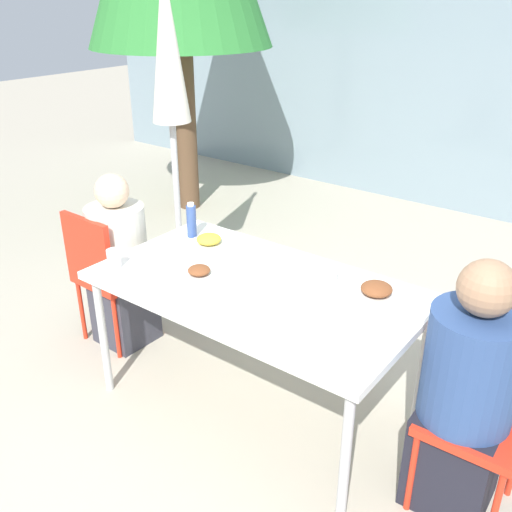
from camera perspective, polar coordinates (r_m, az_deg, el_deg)
The scene contains 14 objects.
ground_plane at distance 3.23m, azimuth 0.00°, elevation -14.62°, with size 24.00×24.00×0.00m, color #B2A893.
building_facade at distance 5.90m, azimuth 23.51°, elevation 17.82°, with size 10.00×0.20×3.00m.
dining_table at distance 2.83m, azimuth 0.00°, elevation -3.70°, with size 1.61×0.91×0.75m.
chair_left at distance 3.58m, azimuth -14.90°, elevation -1.25°, with size 0.41×0.41×0.88m.
person_left at distance 3.59m, azimuth -13.41°, elevation -1.09°, with size 0.35×0.35×1.11m.
chair_right at distance 2.62m, azimuth 21.71°, elevation -13.05°, with size 0.41×0.41×0.88m.
person_right at distance 2.55m, azimuth 20.20°, elevation -13.26°, with size 0.38×0.38×1.17m.
closed_umbrella at distance 3.91m, azimuth -8.69°, elevation 17.72°, with size 0.36×0.36×2.25m.
plate_0 at distance 2.73m, azimuth 11.94°, elevation -3.52°, with size 0.27×0.27×0.07m.
plate_1 at distance 3.21m, azimuth -4.73°, elevation 1.44°, with size 0.25×0.25×0.07m.
plate_2 at distance 2.87m, azimuth -5.70°, elevation -1.69°, with size 0.21×0.21×0.06m.
bottle at distance 3.31m, azimuth -6.47°, elevation 3.54°, with size 0.06×0.06×0.21m.
drinking_cup at distance 3.03m, azimuth -14.03°, elevation -0.26°, with size 0.07×0.07×0.10m.
salad_bowl at distance 2.83m, azimuth 6.29°, elevation -2.03°, with size 0.19×0.19×0.06m.
Camera 1 is at (1.50, -1.97, 2.07)m, focal length 40.00 mm.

